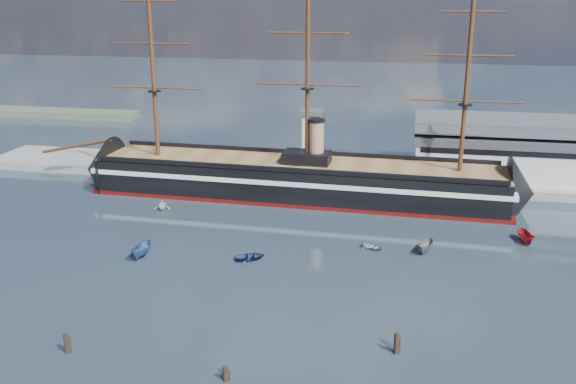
# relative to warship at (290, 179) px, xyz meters

# --- Properties ---
(ground) EXTENTS (600.00, 600.00, 0.00)m
(ground) POSITION_rel_warship_xyz_m (-0.32, -20.00, -4.04)
(ground) COLOR #242F3A
(ground) RESTS_ON ground
(quay) EXTENTS (180.00, 18.00, 2.00)m
(quay) POSITION_rel_warship_xyz_m (9.68, 16.00, -4.04)
(quay) COLOR slate
(quay) RESTS_ON ground
(warehouse) EXTENTS (63.00, 21.00, 11.60)m
(warehouse) POSITION_rel_warship_xyz_m (57.68, 20.00, 3.95)
(warehouse) COLOR #B7BABC
(warehouse) RESTS_ON ground
(quay_tower) EXTENTS (5.00, 5.00, 15.00)m
(quay_tower) POSITION_rel_warship_xyz_m (2.68, 13.00, 5.72)
(quay_tower) COLOR silver
(quay_tower) RESTS_ON ground
(warship) EXTENTS (113.11, 18.92, 53.94)m
(warship) POSITION_rel_warship_xyz_m (0.00, 0.00, 0.00)
(warship) COLOR black
(warship) RESTS_ON ground
(motorboat_a) EXTENTS (7.09, 2.70, 2.82)m
(motorboat_a) POSITION_rel_warship_xyz_m (-18.26, -37.99, -4.04)
(motorboat_a) COLOR #33508C
(motorboat_a) RESTS_ON ground
(motorboat_b) EXTENTS (2.73, 3.46, 1.51)m
(motorboat_b) POSITION_rel_warship_xyz_m (0.16, -35.45, -4.04)
(motorboat_b) COLOR navy
(motorboat_b) RESTS_ON ground
(motorboat_c) EXTENTS (6.56, 3.87, 2.47)m
(motorboat_c) POSITION_rel_warship_xyz_m (29.19, -26.50, -4.04)
(motorboat_c) COLOR slate
(motorboat_c) RESTS_ON ground
(motorboat_d) EXTENTS (6.59, 4.28, 2.23)m
(motorboat_d) POSITION_rel_warship_xyz_m (-24.22, -13.88, -4.04)
(motorboat_d) COLOR silver
(motorboat_d) RESTS_ON ground
(motorboat_e) EXTENTS (2.07, 2.74, 1.19)m
(motorboat_e) POSITION_rel_warship_xyz_m (20.00, -26.85, -4.04)
(motorboat_e) COLOR gray
(motorboat_e) RESTS_ON ground
(motorboat_f) EXTENTS (6.68, 3.66, 2.53)m
(motorboat_f) POSITION_rel_warship_xyz_m (46.88, -18.49, -4.04)
(motorboat_f) COLOR maroon
(motorboat_f) RESTS_ON ground
(piling_near_left) EXTENTS (0.64, 0.64, 3.41)m
(piling_near_left) POSITION_rel_warship_xyz_m (-15.06, -68.15, -4.04)
(piling_near_left) COLOR black
(piling_near_left) RESTS_ON ground
(piling_near_mid) EXTENTS (0.64, 0.64, 2.63)m
(piling_near_mid) POSITION_rel_warship_xyz_m (6.09, -70.04, -4.04)
(piling_near_mid) COLOR black
(piling_near_mid) RESTS_ON ground
(piling_near_right) EXTENTS (0.64, 0.64, 3.54)m
(piling_near_right) POSITION_rel_warship_xyz_m (25.34, -60.25, -4.04)
(piling_near_right) COLOR black
(piling_near_right) RESTS_ON ground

